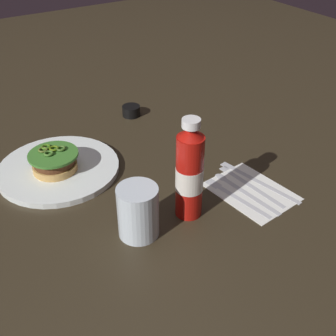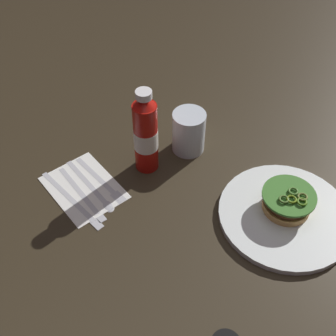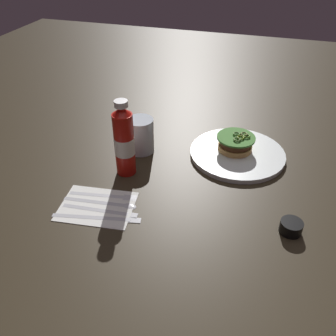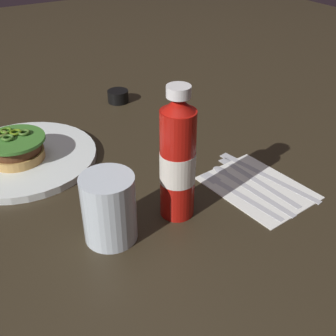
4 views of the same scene
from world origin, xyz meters
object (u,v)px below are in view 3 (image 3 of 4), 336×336
at_px(steak_knife, 105,210).
at_px(water_glass, 141,135).
at_px(butter_knife, 102,217).
at_px(dinner_plate, 237,153).
at_px(spoon_utensil, 110,203).
at_px(ketchup_bottle, 124,142).
at_px(napkin, 97,206).
at_px(condiment_cup, 291,227).
at_px(burger_sandwich, 236,143).
at_px(fork_utensil, 109,195).

bearing_deg(steak_knife, water_glass, 91.77).
xyz_separation_m(water_glass, butter_knife, (0.01, -0.32, -0.05)).
relative_size(dinner_plate, spoon_utensil, 1.49).
distance_m(ketchup_bottle, napkin, 0.19).
height_order(condiment_cup, butter_knife, condiment_cup).
height_order(burger_sandwich, ketchup_bottle, ketchup_bottle).
bearing_deg(spoon_utensil, fork_utensil, 117.58).
bearing_deg(dinner_plate, steak_knife, -129.17).
bearing_deg(butter_knife, ketchup_bottle, 94.47).
distance_m(napkin, steak_knife, 0.03).
relative_size(ketchup_bottle, steak_knife, 1.13).
bearing_deg(dinner_plate, water_glass, -168.91).
xyz_separation_m(condiment_cup, napkin, (-0.48, -0.05, -0.01)).
xyz_separation_m(butter_knife, steak_knife, (-0.00, 0.03, 0.00)).
relative_size(ketchup_bottle, napkin, 1.20).
bearing_deg(napkin, condiment_cup, 6.11).
xyz_separation_m(napkin, steak_knife, (0.03, -0.01, 0.00)).
bearing_deg(butter_knife, steak_knife, 100.74).
distance_m(dinner_plate, burger_sandwich, 0.03).
distance_m(dinner_plate, ketchup_bottle, 0.36).
distance_m(burger_sandwich, ketchup_bottle, 0.35).
bearing_deg(fork_utensil, spoon_utensil, -62.42).
bearing_deg(condiment_cup, napkin, -173.89).
height_order(ketchup_bottle, napkin, ketchup_bottle).
xyz_separation_m(napkin, fork_utensil, (0.01, 0.05, 0.00)).
distance_m(dinner_plate, napkin, 0.47).
xyz_separation_m(burger_sandwich, napkin, (-0.31, -0.35, -0.04)).
xyz_separation_m(ketchup_bottle, condiment_cup, (0.46, -0.11, -0.09)).
xyz_separation_m(dinner_plate, spoon_utensil, (-0.29, -0.32, -0.00)).
height_order(napkin, spoon_utensil, spoon_utensil).
bearing_deg(water_glass, spoon_utensil, -87.82).
bearing_deg(burger_sandwich, ketchup_bottle, -146.87).
distance_m(condiment_cup, butter_knife, 0.46).
distance_m(butter_knife, steak_knife, 0.03).
height_order(condiment_cup, steak_knife, condiment_cup).
bearing_deg(condiment_cup, burger_sandwich, 120.22).
distance_m(butter_knife, spoon_utensil, 0.05).
xyz_separation_m(napkin, butter_knife, (0.03, -0.04, 0.00)).
bearing_deg(butter_knife, condiment_cup, 11.14).
xyz_separation_m(ketchup_bottle, water_glass, (0.00, 0.12, -0.05)).
distance_m(dinner_plate, steak_knife, 0.46).
height_order(ketchup_bottle, butter_knife, ketchup_bottle).
height_order(dinner_plate, butter_knife, dinner_plate).
relative_size(water_glass, butter_knife, 0.49).
height_order(dinner_plate, fork_utensil, dinner_plate).
height_order(dinner_plate, napkin, dinner_plate).
bearing_deg(spoon_utensil, condiment_cup, 4.28).
distance_m(napkin, fork_utensil, 0.05).
xyz_separation_m(condiment_cup, butter_knife, (-0.45, -0.09, -0.01)).
xyz_separation_m(dinner_plate, fork_utensil, (-0.30, -0.30, -0.00)).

